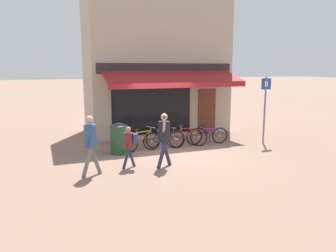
{
  "coord_description": "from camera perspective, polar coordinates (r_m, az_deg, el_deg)",
  "views": [
    {
      "loc": [
        -4.39,
        -10.72,
        3.08
      ],
      "look_at": [
        -0.28,
        -0.17,
        1.05
      ],
      "focal_mm": 35.0,
      "sensor_mm": 36.0,
      "label": 1
    }
  ],
  "objects": [
    {
      "name": "ground_plane",
      "position": [
        11.99,
        0.96,
        -4.73
      ],
      "size": [
        160.0,
        160.0,
        0.0
      ],
      "primitive_type": "plane",
      "color": "#846656"
    },
    {
      "name": "bicycle_purple",
      "position": [
        13.35,
        6.81,
        -1.66
      ],
      "size": [
        1.78,
        0.52,
        0.81
      ],
      "rotation": [
        0.03,
        0.0,
        -0.12
      ],
      "color": "black",
      "rests_on": "ground_plane"
    },
    {
      "name": "pedestrian_child",
      "position": [
        10.16,
        -6.72,
        -2.81
      ],
      "size": [
        0.53,
        0.4,
        1.31
      ],
      "rotation": [
        0.0,
        0.0,
        3.02
      ],
      "color": "#282D47",
      "rests_on": "ground_plane"
    },
    {
      "name": "bicycle_red",
      "position": [
        12.84,
        3.3,
        -1.93
      ],
      "size": [
        1.75,
        0.52,
        0.91
      ],
      "rotation": [
        -0.15,
        0.0,
        -0.06
      ],
      "color": "black",
      "rests_on": "ground_plane"
    },
    {
      "name": "bicycle_black",
      "position": [
        12.54,
        -0.65,
        -2.38
      ],
      "size": [
        1.69,
        0.52,
        0.83
      ],
      "rotation": [
        -0.15,
        0.0,
        -0.03
      ],
      "color": "black",
      "rests_on": "ground_plane"
    },
    {
      "name": "litter_bin",
      "position": [
        11.94,
        -8.55,
        -2.04
      ],
      "size": [
        0.64,
        0.64,
        1.15
      ],
      "color": "#23472D",
      "rests_on": "ground_plane"
    },
    {
      "name": "bicycle_orange",
      "position": [
        12.34,
        -4.53,
        -2.48
      ],
      "size": [
        1.69,
        0.76,
        0.86
      ],
      "rotation": [
        -0.02,
        0.0,
        0.37
      ],
      "color": "black",
      "rests_on": "ground_plane"
    },
    {
      "name": "shop_front",
      "position": [
        15.87,
        -2.05,
        10.41
      ],
      "size": [
        6.53,
        4.61,
        6.31
      ],
      "color": "tan",
      "rests_on": "ground_plane"
    },
    {
      "name": "bike_rack_rail",
      "position": [
        12.84,
        0.81,
        -1.55
      ],
      "size": [
        3.37,
        0.04,
        0.57
      ],
      "color": "#47494F",
      "rests_on": "ground_plane"
    },
    {
      "name": "pedestrian_second_adult",
      "position": [
        9.55,
        -13.35,
        -2.25
      ],
      "size": [
        0.62,
        0.52,
        1.77
      ],
      "rotation": [
        0.0,
        0.0,
        3.05
      ],
      "color": "slate",
      "rests_on": "ground_plane"
    },
    {
      "name": "parking_sign",
      "position": [
        13.8,
        16.55,
        3.78
      ],
      "size": [
        0.44,
        0.07,
        2.71
      ],
      "color": "slate",
      "rests_on": "ground_plane"
    },
    {
      "name": "pedestrian_adult",
      "position": [
        10.12,
        -0.66,
        -1.44
      ],
      "size": [
        0.58,
        0.6,
        1.71
      ],
      "rotation": [
        0.0,
        0.0,
        3.17
      ],
      "color": "#282D47",
      "rests_on": "ground_plane"
    }
  ]
}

